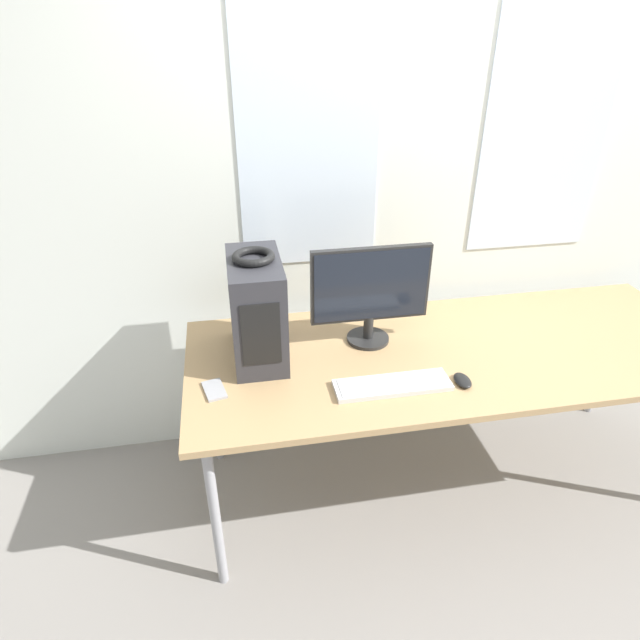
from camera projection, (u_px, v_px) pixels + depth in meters
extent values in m
plane|color=gray|center=(475.00, 555.00, 2.29)|extent=(14.00, 14.00, 0.00)
cube|color=silver|center=(425.00, 180.00, 2.49)|extent=(8.00, 0.06, 2.70)
cube|color=silver|center=(309.00, 134.00, 2.26)|extent=(0.62, 0.01, 1.17)
cube|color=silver|center=(547.00, 125.00, 2.43)|extent=(0.62, 0.01, 1.17)
cube|color=tan|center=(457.00, 351.00, 2.29)|extent=(2.29, 0.88, 0.03)
cylinder|color=#99999E|center=(215.00, 516.00, 2.01)|extent=(0.04, 0.04, 0.75)
cylinder|color=#99999E|center=(214.00, 400.00, 2.62)|extent=(0.04, 0.04, 0.75)
cylinder|color=#99999E|center=(604.00, 357.00, 2.96)|extent=(0.04, 0.04, 0.75)
cube|color=#2D2D33|center=(257.00, 309.00, 2.14)|extent=(0.21, 0.40, 0.43)
cube|color=black|center=(261.00, 335.00, 1.97)|extent=(0.15, 0.00, 0.26)
torus|color=black|center=(253.00, 257.00, 2.03)|extent=(0.16, 0.16, 0.03)
cylinder|color=black|center=(368.00, 338.00, 2.34)|extent=(0.18, 0.18, 0.02)
cylinder|color=black|center=(368.00, 327.00, 2.31)|extent=(0.04, 0.04, 0.10)
cube|color=black|center=(371.00, 284.00, 2.21)|extent=(0.50, 0.03, 0.33)
cube|color=black|center=(372.00, 286.00, 2.19)|extent=(0.48, 0.00, 0.30)
cube|color=silver|center=(392.00, 385.00, 2.04)|extent=(0.45, 0.13, 0.02)
cube|color=white|center=(393.00, 383.00, 2.03)|extent=(0.41, 0.11, 0.00)
ellipsoid|color=black|center=(463.00, 380.00, 2.06)|extent=(0.06, 0.10, 0.03)
cube|color=#99999E|center=(214.00, 390.00, 2.02)|extent=(0.10, 0.14, 0.01)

